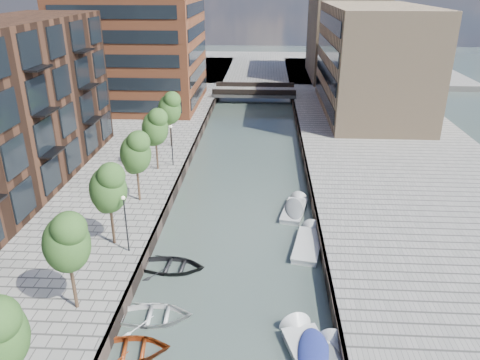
# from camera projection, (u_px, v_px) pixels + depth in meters

# --- Properties ---
(water) EXTENTS (300.00, 300.00, 0.00)m
(water) POSITION_uv_depth(u_px,v_px,m) (245.00, 176.00, 46.56)
(water) COLOR #38473F
(water) RESTS_ON ground
(quay_right) EXTENTS (20.00, 140.00, 1.00)m
(quay_right) POSITION_uv_depth(u_px,v_px,m) (409.00, 175.00, 45.53)
(quay_right) COLOR gray
(quay_right) RESTS_ON ground
(quay_wall_left) EXTENTS (0.25, 140.00, 1.00)m
(quay_wall_left) POSITION_uv_depth(u_px,v_px,m) (184.00, 170.00, 46.68)
(quay_wall_left) COLOR #332823
(quay_wall_left) RESTS_ON ground
(quay_wall_right) EXTENTS (0.25, 140.00, 1.00)m
(quay_wall_right) POSITION_uv_depth(u_px,v_px,m) (307.00, 173.00, 46.05)
(quay_wall_right) COLOR #332823
(quay_wall_right) RESTS_ON ground
(far_closure) EXTENTS (80.00, 40.00, 1.00)m
(far_closure) POSITION_uv_depth(u_px,v_px,m) (258.00, 67.00, 101.40)
(far_closure) COLOR gray
(far_closure) RESTS_ON ground
(tan_block_near) EXTENTS (12.00, 25.00, 14.00)m
(tan_block_near) POSITION_uv_depth(u_px,v_px,m) (372.00, 61.00, 62.75)
(tan_block_near) COLOR tan
(tan_block_near) RESTS_ON quay_right
(tan_block_far) EXTENTS (12.00, 20.00, 16.00)m
(tan_block_far) POSITION_uv_depth(u_px,v_px,m) (344.00, 33.00, 86.20)
(tan_block_far) COLOR tan
(tan_block_far) RESTS_ON quay_right
(bridge) EXTENTS (13.00, 6.00, 1.30)m
(bridge) POSITION_uv_depth(u_px,v_px,m) (254.00, 91.00, 75.36)
(bridge) COLOR gray
(bridge) RESTS_ON ground
(tree_2) EXTENTS (2.50, 2.50, 5.95)m
(tree_2) POSITION_uv_depth(u_px,v_px,m) (66.00, 241.00, 24.73)
(tree_2) COLOR #382619
(tree_2) RESTS_ON quay_left
(tree_3) EXTENTS (2.50, 2.50, 5.95)m
(tree_3) POSITION_uv_depth(u_px,v_px,m) (108.00, 187.00, 31.15)
(tree_3) COLOR #382619
(tree_3) RESTS_ON quay_left
(tree_4) EXTENTS (2.50, 2.50, 5.95)m
(tree_4) POSITION_uv_depth(u_px,v_px,m) (135.00, 151.00, 37.57)
(tree_4) COLOR #382619
(tree_4) RESTS_ON quay_left
(tree_5) EXTENTS (2.50, 2.50, 5.95)m
(tree_5) POSITION_uv_depth(u_px,v_px,m) (155.00, 126.00, 43.99)
(tree_5) COLOR #382619
(tree_5) RESTS_ON quay_left
(tree_6) EXTENTS (2.50, 2.50, 5.95)m
(tree_6) POSITION_uv_depth(u_px,v_px,m) (169.00, 108.00, 50.41)
(tree_6) COLOR #382619
(tree_6) RESTS_ON quay_left
(lamp_1) EXTENTS (0.24, 0.24, 4.12)m
(lamp_1) POSITION_uv_depth(u_px,v_px,m) (125.00, 218.00, 30.87)
(lamp_1) COLOR black
(lamp_1) RESTS_ON quay_left
(lamp_2) EXTENTS (0.24, 0.24, 4.12)m
(lamp_2) POSITION_uv_depth(u_px,v_px,m) (172.00, 141.00, 45.55)
(lamp_2) COLOR black
(lamp_2) RESTS_ON quay_left
(sloop_2) EXTENTS (4.73, 3.67, 0.90)m
(sloop_2) POSITION_uv_depth(u_px,v_px,m) (130.00, 353.00, 24.48)
(sloop_2) COLOR maroon
(sloop_2) RESTS_ON ground
(sloop_3) EXTENTS (4.69, 3.50, 0.93)m
(sloop_3) POSITION_uv_depth(u_px,v_px,m) (154.00, 319.00, 26.96)
(sloop_3) COLOR silver
(sloop_3) RESTS_ON ground
(sloop_4) EXTENTS (4.74, 3.52, 0.94)m
(sloop_4) POSITION_uv_depth(u_px,v_px,m) (172.00, 269.00, 31.59)
(sloop_4) COLOR black
(sloop_4) RESTS_ON ground
(motorboat_2) EXTENTS (2.75, 5.44, 1.73)m
(motorboat_2) POSITION_uv_depth(u_px,v_px,m) (309.00, 242.00, 34.62)
(motorboat_2) COLOR silver
(motorboat_2) RESTS_ON ground
(motorboat_3) EXTENTS (3.42, 5.93, 1.87)m
(motorboat_3) POSITION_uv_depth(u_px,v_px,m) (311.00, 356.00, 23.99)
(motorboat_3) COLOR silver
(motorboat_3) RESTS_ON ground
(motorboat_4) EXTENTS (2.61, 5.02, 1.59)m
(motorboat_4) POSITION_uv_depth(u_px,v_px,m) (295.00, 209.00, 39.50)
(motorboat_4) COLOR #BAB9B7
(motorboat_4) RESTS_ON ground
(car) EXTENTS (2.43, 4.08, 1.30)m
(car) POSITION_uv_depth(u_px,v_px,m) (336.00, 105.00, 65.96)
(car) COLOR #A9ADAE
(car) RESTS_ON quay_right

